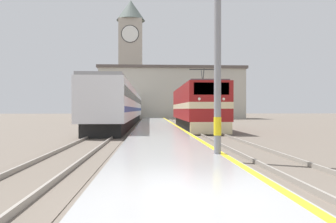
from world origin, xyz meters
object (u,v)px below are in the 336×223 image
Objects in this scene: passenger_train at (124,106)px; catenary_mast at (220,22)px; clock_tower at (131,55)px; locomotive_train at (196,107)px.

catenary_mast is at bearing -78.87° from passenger_train.
passenger_train is 1.45× the size of clock_tower.
locomotive_train is 0.39× the size of passenger_train.
locomotive_train is 17.80m from catenary_mast.
clock_tower is (-1.22, 34.65, 11.58)m from passenger_train.
passenger_train is at bearing 101.13° from catenary_mast.
locomotive_train is at bearing -79.41° from clock_tower.
passenger_train is (-6.90, 8.78, 0.14)m from locomotive_train.
catenary_mast is (-1.73, -17.52, 2.64)m from locomotive_train.
locomotive_train reaches higher than passenger_train.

